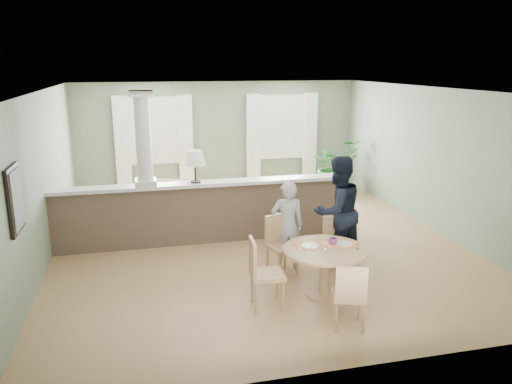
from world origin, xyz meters
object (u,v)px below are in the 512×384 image
object	(u,v)px
dining_table	(325,258)
chair_side	(262,270)
houseplant	(335,166)
sofa	(185,204)
chair_near	(350,294)
child_person	(287,225)
chair_far_man	(336,241)
man_person	(337,211)
chair_far_boy	(280,242)

from	to	relation	value
dining_table	chair_side	distance (m)	0.94
houseplant	sofa	bearing A→B (deg)	-156.97
chair_near	child_person	bearing A→B (deg)	-67.51
dining_table	chair_near	distance (m)	0.93
chair_far_man	man_person	size ratio (longest dim) A/B	0.48
chair_far_boy	chair_side	distance (m)	1.18
dining_table	child_person	size ratio (longest dim) A/B	0.82
chair_far_man	man_person	xyz separation A→B (m)	(0.09, 0.20, 0.42)
chair_far_man	child_person	bearing A→B (deg)	166.64
chair_far_man	chair_side	distance (m)	1.72
dining_table	man_person	xyz separation A→B (m)	(0.59, 1.03, 0.33)
sofa	chair_far_man	size ratio (longest dim) A/B	3.30
chair_far_boy	chair_near	bearing A→B (deg)	-98.08
chair_far_boy	chair_side	world-z (taller)	chair_side
chair_far_boy	man_person	size ratio (longest dim) A/B	0.51
chair_far_man	man_person	world-z (taller)	man_person
chair_far_boy	man_person	world-z (taller)	man_person
sofa	man_person	xyz separation A→B (m)	(2.14, -2.65, 0.47)
houseplant	chair_side	bearing A→B (deg)	-120.65
child_person	chair_far_boy	bearing A→B (deg)	53.88
sofa	man_person	world-z (taller)	man_person
houseplant	chair_near	distance (m)	6.67
sofa	dining_table	distance (m)	4.00
chair_near	man_person	distance (m)	2.10
dining_table	man_person	bearing A→B (deg)	60.13
chair_far_boy	chair_near	size ratio (longest dim) A/B	1.05
sofa	chair_side	bearing A→B (deg)	-62.10
child_person	man_person	bearing A→B (deg)	-173.12
chair_far_man	chair_near	size ratio (longest dim) A/B	0.98
chair_far_boy	child_person	xyz separation A→B (m)	(0.16, 0.16, 0.20)
chair_near	man_person	size ratio (longest dim) A/B	0.49
dining_table	chair_far_boy	xyz separation A→B (m)	(-0.38, 0.91, -0.06)
chair_far_boy	man_person	distance (m)	1.05
sofa	chair_side	size ratio (longest dim) A/B	2.92
sofa	chair_far_man	bearing A→B (deg)	-35.70
sofa	child_person	xyz separation A→B (m)	(1.34, -2.61, 0.29)
chair_far_boy	chair_far_man	distance (m)	0.88
dining_table	chair_far_man	bearing A→B (deg)	59.09
sofa	man_person	size ratio (longest dim) A/B	1.58
chair_far_man	chair_near	bearing A→B (deg)	-101.67
chair_far_boy	sofa	bearing A→B (deg)	94.69
chair_near	chair_side	size ratio (longest dim) A/B	0.91
houseplant	chair_far_man	size ratio (longest dim) A/B	1.60
man_person	houseplant	bearing A→B (deg)	-128.70
chair_far_man	child_person	size ratio (longest dim) A/B	0.60
dining_table	chair_near	world-z (taller)	chair_near
chair_side	houseplant	bearing A→B (deg)	-26.60
houseplant	child_person	bearing A→B (deg)	-120.64
chair_side	dining_table	bearing A→B (deg)	-77.88
sofa	houseplant	world-z (taller)	houseplant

